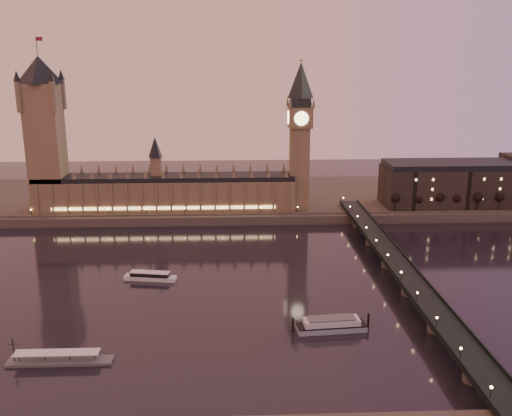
# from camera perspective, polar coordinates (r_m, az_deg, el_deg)

# --- Properties ---
(ground) EXTENTS (700.00, 700.00, 0.00)m
(ground) POSITION_cam_1_polar(r_m,az_deg,el_deg) (293.90, -3.65, -7.46)
(ground) COLOR black
(ground) RESTS_ON ground
(far_embankment) EXTENTS (560.00, 130.00, 6.00)m
(far_embankment) POSITION_cam_1_polar(r_m,az_deg,el_deg) (450.52, 0.58, 1.01)
(far_embankment) COLOR #423D35
(far_embankment) RESTS_ON ground
(palace_of_westminster) EXTENTS (180.00, 26.62, 52.00)m
(palace_of_westminster) POSITION_cam_1_polar(r_m,az_deg,el_deg) (405.55, -9.04, 1.95)
(palace_of_westminster) COLOR brown
(palace_of_westminster) RESTS_ON ground
(victoria_tower) EXTENTS (31.68, 31.68, 118.00)m
(victoria_tower) POSITION_cam_1_polar(r_m,az_deg,el_deg) (415.16, -20.41, 7.68)
(victoria_tower) COLOR brown
(victoria_tower) RESTS_ON ground
(big_ben) EXTENTS (17.68, 17.68, 104.00)m
(big_ben) POSITION_cam_1_polar(r_m,az_deg,el_deg) (398.15, 4.41, 8.03)
(big_ben) COLOR brown
(big_ben) RESTS_ON ground
(westminster_bridge) EXTENTS (13.20, 260.00, 15.30)m
(westminster_bridge) POSITION_cam_1_polar(r_m,az_deg,el_deg) (303.70, 13.98, -6.02)
(westminster_bridge) COLOR black
(westminster_bridge) RESTS_ON ground
(city_block) EXTENTS (155.00, 45.00, 34.00)m
(city_block) POSITION_cam_1_polar(r_m,az_deg,el_deg) (453.06, 22.16, 2.46)
(city_block) COLOR black
(city_block) RESTS_ON ground
(bare_tree_0) EXTENTS (6.02, 6.02, 12.23)m
(bare_tree_0) POSITION_cam_1_polar(r_m,az_deg,el_deg) (408.97, 13.91, 0.85)
(bare_tree_0) COLOR black
(bare_tree_0) RESTS_ON ground
(bare_tree_1) EXTENTS (6.02, 6.02, 12.23)m
(bare_tree_1) POSITION_cam_1_polar(r_m,az_deg,el_deg) (413.30, 15.86, 0.87)
(bare_tree_1) COLOR black
(bare_tree_1) RESTS_ON ground
(bare_tree_2) EXTENTS (6.02, 6.02, 12.23)m
(bare_tree_2) POSITION_cam_1_polar(r_m,az_deg,el_deg) (418.11, 17.77, 0.88)
(bare_tree_2) COLOR black
(bare_tree_2) RESTS_ON ground
(bare_tree_3) EXTENTS (6.02, 6.02, 12.23)m
(bare_tree_3) POSITION_cam_1_polar(r_m,az_deg,el_deg) (423.37, 19.63, 0.89)
(bare_tree_3) COLOR black
(bare_tree_3) RESTS_ON ground
(bare_tree_4) EXTENTS (6.02, 6.02, 12.23)m
(bare_tree_4) POSITION_cam_1_polar(r_m,az_deg,el_deg) (429.07, 21.45, 0.90)
(bare_tree_4) COLOR black
(bare_tree_4) RESTS_ON ground
(bare_tree_5) EXTENTS (6.02, 6.02, 12.23)m
(bare_tree_5) POSITION_cam_1_polar(r_m,az_deg,el_deg) (435.19, 23.22, 0.91)
(bare_tree_5) COLOR black
(bare_tree_5) RESTS_ON ground
(cruise_boat_a) EXTENTS (27.49, 10.27, 4.30)m
(cruise_boat_a) POSITION_cam_1_polar(r_m,az_deg,el_deg) (301.42, -10.55, -6.72)
(cruise_boat_a) COLOR silver
(cruise_boat_a) RESTS_ON ground
(moored_barge) EXTENTS (33.61, 10.69, 6.18)m
(moored_barge) POSITION_cam_1_polar(r_m,az_deg,el_deg) (247.05, 7.54, -11.48)
(moored_barge) COLOR #8DA1B3
(moored_barge) RESTS_ON ground
(pontoon_pier) EXTENTS (39.22, 6.54, 10.46)m
(pontoon_pier) POSITION_cam_1_polar(r_m,az_deg,el_deg) (234.66, -19.07, -14.16)
(pontoon_pier) COLOR #595B5E
(pontoon_pier) RESTS_ON ground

